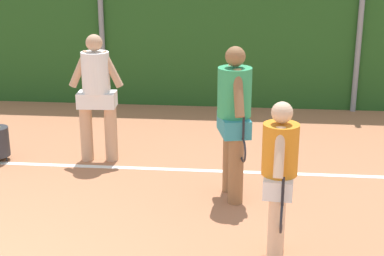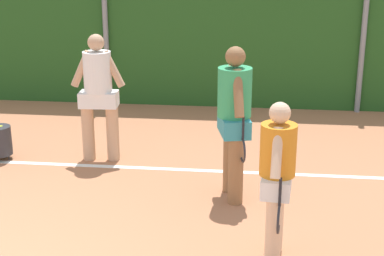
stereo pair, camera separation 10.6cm
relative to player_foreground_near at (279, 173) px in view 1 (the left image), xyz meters
name	(u,v)px [view 1 (the left image)]	position (x,y,z in m)	size (l,w,h in m)	color
ground_plane	(8,211)	(-3.09, 0.74, -0.90)	(27.41, 27.41, 0.00)	#B2704C
hedge_fence_backdrop	(104,33)	(-3.09, 5.66, 0.45)	(16.39, 0.25, 2.71)	#23511E
fence_post_center	(102,29)	(-3.09, 5.49, 0.57)	(0.10, 0.10, 2.93)	gray
fence_post_right	(360,33)	(1.64, 5.49, 0.57)	(0.10, 0.10, 2.93)	gray
court_baseline_paint	(50,165)	(-3.09, 2.23, -0.90)	(11.98, 0.10, 0.01)	white
player_foreground_near	(279,173)	(0.00, 0.00, 0.00)	(0.35, 0.76, 1.61)	beige
player_midcourt	(234,115)	(-0.48, 1.42, 0.15)	(0.44, 0.82, 1.88)	#8C603D
player_backcourt_far	(97,91)	(-2.43, 2.50, 0.12)	(0.77, 0.39, 1.82)	tan
tennis_ball_6	(276,171)	(0.09, 2.22, -0.87)	(0.07, 0.07, 0.07)	#CCDB33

